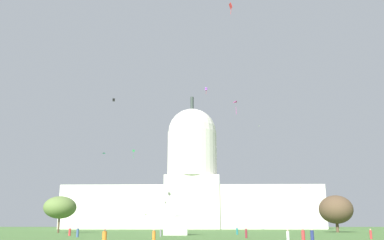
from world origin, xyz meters
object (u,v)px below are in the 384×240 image
object	(u,v)px
tree_east_mid	(336,209)
person_denim_mid_left	(78,233)
kite_turquoise_mid	(104,154)
kite_red_high	(231,6)
kite_magenta_mid	(237,104)
person_maroon_mid_right	(246,233)
kite_white_high	(258,127)
person_orange_near_tent	(154,236)
kite_green_mid	(134,152)
person_grey_front_right	(161,233)
person_red_mid_center	(371,234)
person_white_front_left	(288,235)
person_orange_near_tree_west	(104,239)
kite_yellow_low	(302,189)
person_red_back_right	(303,236)
event_tent	(176,220)
capitol_building	(192,187)
kite_black_high	(114,100)
kite_violet_high	(206,89)
tree_west_mid	(60,207)
person_red_edge_east	(70,232)
person_teal_edge_west	(237,231)
person_navy_lawn_far_right	(312,236)

from	to	relation	value
tree_east_mid	person_denim_mid_left	world-z (taller)	tree_east_mid
kite_turquoise_mid	kite_red_high	distance (m)	110.31
person_denim_mid_left	kite_magenta_mid	size ratio (longest dim) A/B	0.57
person_maroon_mid_right	kite_white_high	distance (m)	128.92
person_orange_near_tent	kite_green_mid	size ratio (longest dim) A/B	0.41
person_grey_front_right	kite_green_mid	bearing A→B (deg)	-18.89
person_red_mid_center	person_white_front_left	distance (m)	15.44
person_orange_near_tree_west	person_denim_mid_left	distance (m)	34.91
person_orange_near_tent	person_grey_front_right	xyz separation A→B (m)	(-1.78, 26.58, -0.04)
kite_white_high	kite_yellow_low	distance (m)	61.67
person_denim_mid_left	kite_magenta_mid	world-z (taller)	kite_magenta_mid
person_red_back_right	kite_magenta_mid	distance (m)	56.80
event_tent	kite_white_high	xyz separation A→B (m)	(32.23, 98.79, 43.80)
capitol_building	person_maroon_mid_right	size ratio (longest dim) A/B	78.05
person_orange_near_tree_west	kite_magenta_mid	distance (m)	70.68
kite_turquoise_mid	kite_magenta_mid	bearing A→B (deg)	-73.09
tree_east_mid	person_orange_near_tree_west	distance (m)	97.86
kite_red_high	kite_yellow_low	bearing A→B (deg)	-171.42
person_red_mid_center	kite_black_high	size ratio (longest dim) A/B	1.39
person_orange_near_tent	person_orange_near_tree_west	bearing A→B (deg)	-14.45
person_red_back_right	person_orange_near_tent	size ratio (longest dim) A/B	1.01
person_white_front_left	kite_black_high	distance (m)	116.55
person_red_mid_center	event_tent	bearing A→B (deg)	145.39
tree_east_mid	person_white_front_left	xyz separation A→B (m)	(-27.61, -65.54, -5.92)
person_maroon_mid_right	kite_red_high	distance (m)	41.67
event_tent	kite_white_high	distance (m)	112.77
capitol_building	person_red_mid_center	distance (m)	152.10
person_denim_mid_left	kite_turquoise_mid	xyz separation A→B (m)	(-18.61, 93.25, 30.28)
kite_yellow_low	kite_magenta_mid	bearing A→B (deg)	-163.11
person_denim_mid_left	kite_violet_high	xyz separation A→B (m)	(24.00, 60.15, 47.20)
tree_west_mid	kite_white_high	world-z (taller)	kite_white_high
kite_green_mid	event_tent	bearing A→B (deg)	-63.64
person_red_mid_center	kite_yellow_low	bearing A→B (deg)	87.35
person_orange_near_tree_west	kite_violet_high	bearing A→B (deg)	129.79
kite_red_high	person_red_back_right	bearing A→B (deg)	60.83
tree_east_mid	kite_yellow_low	world-z (taller)	kite_yellow_low
person_orange_near_tent	person_white_front_left	distance (m)	19.91
event_tent	kite_white_high	bearing A→B (deg)	70.66
person_red_back_right	person_white_front_left	xyz separation A→B (m)	(-1.05, 5.00, -0.07)
person_maroon_mid_right	capitol_building	bearing A→B (deg)	-103.55
kite_yellow_low	person_red_edge_east	bearing A→B (deg)	-177.65
capitol_building	person_orange_near_tree_west	distance (m)	172.83
person_teal_edge_west	kite_green_mid	xyz separation A→B (m)	(-37.54, 76.98, 31.90)
person_denim_mid_left	person_white_front_left	xyz separation A→B (m)	(34.98, -14.29, -0.10)
person_teal_edge_west	kite_red_high	size ratio (longest dim) A/B	0.75
kite_black_high	kite_red_high	bearing A→B (deg)	9.22
person_maroon_mid_right	kite_white_high	size ratio (longest dim) A/B	1.05
person_navy_lawn_far_right	kite_white_high	xyz separation A→B (m)	(12.05, 135.79, 46.29)
kite_black_high	kite_violet_high	world-z (taller)	kite_black_high
person_red_edge_east	kite_black_high	bearing A→B (deg)	-42.17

